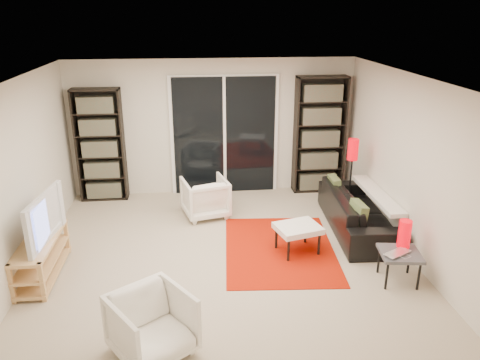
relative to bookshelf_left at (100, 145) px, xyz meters
name	(u,v)px	position (x,y,z in m)	size (l,w,h in m)	color
floor	(224,257)	(1.95, -2.33, -0.98)	(5.00, 5.00, 0.00)	#B8AA90
wall_back	(213,128)	(1.95, 0.17, 0.22)	(5.00, 0.02, 2.40)	beige
wall_front	(246,280)	(1.95, -4.83, 0.22)	(5.00, 0.02, 2.40)	beige
wall_left	(19,181)	(-0.55, -2.33, 0.22)	(0.02, 5.00, 2.40)	beige
wall_right	(410,167)	(4.45, -2.33, 0.22)	(0.02, 5.00, 2.40)	beige
ceiling	(222,79)	(1.95, -2.33, 1.42)	(5.00, 5.00, 0.02)	white
sliding_door	(224,136)	(2.15, 0.13, 0.07)	(1.92, 0.08, 2.16)	white
bookshelf_left	(100,145)	(0.00, 0.00, 0.00)	(0.80, 0.30, 1.95)	black
bookshelf_right	(319,135)	(3.85, 0.00, 0.07)	(0.90, 0.30, 2.10)	black
tv_stand	(42,257)	(-0.36, -2.56, -0.71)	(0.40, 1.24, 0.50)	#E5B278
tv	(37,218)	(-0.34, -2.56, -0.18)	(1.04, 0.14, 0.60)	black
rug	(279,249)	(2.74, -2.20, -0.97)	(1.50, 2.03, 0.01)	#B11603
sofa	(358,211)	(4.04, -1.69, -0.68)	(2.05, 0.80, 0.60)	black
armchair_back	(205,197)	(1.75, -0.93, -0.66)	(0.68, 0.70, 0.63)	white
armchair_front	(152,325)	(1.12, -4.14, -0.65)	(0.69, 0.71, 0.65)	white
ottoman	(298,229)	(2.97, -2.29, -0.63)	(0.68, 0.61, 0.40)	white
side_table	(400,255)	(4.05, -3.15, -0.62)	(0.54, 0.54, 0.40)	#4A4A4F
laptop	(401,255)	(4.01, -3.24, -0.56)	(0.36, 0.23, 0.03)	silver
table_lamp	(404,234)	(4.14, -3.02, -0.40)	(0.16, 0.16, 0.35)	#E9000B
floor_lamp	(352,158)	(4.12, -1.04, -0.04)	(0.19, 0.19, 1.25)	black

